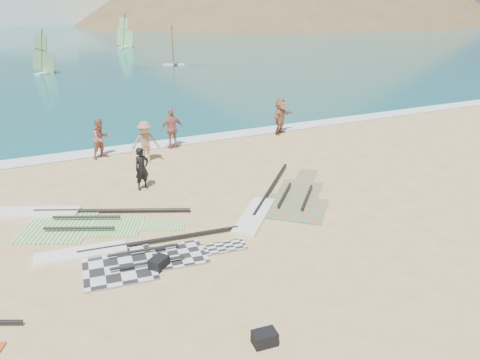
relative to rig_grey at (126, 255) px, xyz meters
name	(u,v)px	position (x,y,z in m)	size (l,w,h in m)	color
ground	(275,274)	(3.17, -2.51, -0.05)	(300.00, 300.00, 0.00)	#DCB981
sea	(19,28)	(3.17, 129.49, -0.05)	(300.00, 240.00, 0.06)	#0D585F
surf_line	(143,147)	(3.17, 9.79, -0.05)	(300.00, 1.20, 0.04)	white
headland_main	(298,23)	(88.17, 127.49, -0.05)	(143.00, 143.00, 45.00)	brown
headland_minor	(360,20)	(123.17, 137.49, -0.05)	(70.00, 70.00, 28.00)	brown
rig_grey	(126,255)	(0.00, 0.00, 0.00)	(5.68, 2.55, 0.20)	#242426
rig_green	(72,219)	(-0.98, 2.98, 0.00)	(5.83, 4.12, 0.20)	green
rig_orange	(279,202)	(5.51, 1.22, 0.00)	(5.50, 5.17, 0.20)	orange
gear_bag_near	(159,263)	(0.63, -0.95, 0.10)	(0.48, 0.35, 0.31)	black
gear_bag_far	(265,338)	(1.67, -4.65, 0.09)	(0.48, 0.34, 0.29)	black
person_wetsuit	(142,169)	(1.75, 4.60, 0.73)	(0.57, 0.38, 1.57)	black
beachgoer_left	(101,139)	(1.15, 8.99, 0.83)	(0.85, 0.66, 1.75)	#9D5549
beachgoer_mid	(145,142)	(2.71, 7.53, 0.85)	(1.16, 0.67, 1.80)	#9F7656
beachgoer_back	(172,129)	(4.38, 8.98, 0.88)	(1.09, 0.46, 1.87)	#A96257
beachgoer_right	(280,116)	(10.21, 8.99, 0.87)	(1.71, 0.55, 1.85)	#A36B52
windsurfer_left	(44,61)	(1.34, 37.66, 1.18)	(2.08, 2.04, 4.13)	white
windsurfer_centre	(173,54)	(14.38, 38.25, 1.18)	(2.37, 2.69, 4.16)	white
windsurfer_right	(125,38)	(14.69, 61.27, 1.33)	(2.57, 2.61, 4.86)	white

